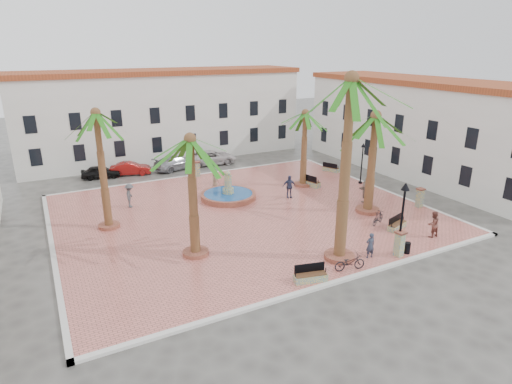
% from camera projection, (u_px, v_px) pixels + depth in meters
% --- Properties ---
extents(ground, '(120.00, 120.00, 0.00)m').
position_uv_depth(ground, '(244.00, 214.00, 31.73)').
color(ground, '#56544F').
rests_on(ground, ground).
extents(plaza, '(26.00, 22.00, 0.15)m').
position_uv_depth(plaza, '(244.00, 213.00, 31.71)').
color(plaza, '#D87266').
rests_on(plaza, ground).
extents(kerb_n, '(26.30, 0.30, 0.16)m').
position_uv_depth(kerb_n, '(194.00, 176.00, 40.92)').
color(kerb_n, silver).
rests_on(kerb_n, ground).
extents(kerb_s, '(26.30, 0.30, 0.16)m').
position_uv_depth(kerb_s, '(336.00, 282.00, 22.49)').
color(kerb_s, silver).
rests_on(kerb_s, ground).
extents(kerb_e, '(0.30, 22.30, 0.16)m').
position_uv_depth(kerb_e, '(377.00, 188.00, 37.42)').
color(kerb_e, silver).
rests_on(kerb_e, ground).
extents(kerb_w, '(0.30, 22.30, 0.16)m').
position_uv_depth(kerb_w, '(52.00, 250.00, 26.00)').
color(kerb_w, silver).
rests_on(kerb_w, ground).
extents(building_north, '(30.40, 7.40, 9.50)m').
position_uv_depth(building_north, '(164.00, 114.00, 46.94)').
color(building_north, white).
rests_on(building_north, ground).
extents(building_east, '(7.40, 26.40, 9.00)m').
position_uv_depth(building_east, '(423.00, 127.00, 40.72)').
color(building_east, white).
rests_on(building_east, ground).
extents(fountain, '(4.46, 4.46, 2.31)m').
position_uv_depth(fountain, '(228.00, 195.00, 34.56)').
color(fountain, '#A2543F').
rests_on(fountain, plaza).
extents(palm_nw, '(4.65, 4.65, 8.09)m').
position_uv_depth(palm_nw, '(97.00, 126.00, 26.89)').
color(palm_nw, '#A2543F').
rests_on(palm_nw, plaza).
extents(palm_sw, '(5.01, 5.01, 7.29)m').
position_uv_depth(palm_sw, '(191.00, 154.00, 23.37)').
color(palm_sw, '#A2543F').
rests_on(palm_sw, plaza).
extents(palm_s, '(5.71, 5.71, 10.55)m').
position_uv_depth(palm_s, '(350.00, 99.00, 21.91)').
color(palm_s, '#A2543F').
rests_on(palm_s, plaza).
extents(palm_e, '(5.70, 5.70, 7.53)m').
position_uv_depth(palm_e, '(375.00, 129.00, 29.86)').
color(palm_e, '#A2543F').
rests_on(palm_e, plaza).
extents(palm_ne, '(4.84, 4.84, 6.72)m').
position_uv_depth(palm_ne, '(305.00, 122.00, 36.04)').
color(palm_ne, '#A2543F').
rests_on(palm_ne, plaza).
extents(bench_s, '(1.85, 0.94, 0.93)m').
position_uv_depth(bench_s, '(310.00, 277.00, 22.37)').
color(bench_s, gray).
rests_on(bench_s, plaza).
extents(bench_se, '(1.78, 1.00, 0.90)m').
position_uv_depth(bench_se, '(397.00, 225.00, 28.79)').
color(bench_se, gray).
rests_on(bench_se, plaza).
extents(bench_e, '(1.09, 2.08, 1.05)m').
position_uv_depth(bench_e, '(310.00, 183.00, 37.63)').
color(bench_e, gray).
rests_on(bench_e, plaza).
extents(bench_ne, '(1.15, 1.74, 0.88)m').
position_uv_depth(bench_ne, '(331.00, 169.00, 41.99)').
color(bench_ne, gray).
rests_on(bench_ne, plaza).
extents(lamppost_s, '(0.49, 0.49, 4.51)m').
position_uv_depth(lamppost_s, '(403.00, 207.00, 24.25)').
color(lamppost_s, black).
rests_on(lamppost_s, plaza).
extents(lamppost_e, '(0.40, 0.40, 3.68)m').
position_uv_depth(lamppost_e, '(362.00, 156.00, 37.62)').
color(lamppost_e, black).
rests_on(lamppost_e, plaza).
extents(bollard_se, '(0.61, 0.61, 1.54)m').
position_uv_depth(bollard_se, '(399.00, 243.00, 24.91)').
color(bollard_se, gray).
rests_on(bollard_se, plaza).
extents(bollard_n, '(0.58, 0.58, 1.45)m').
position_uv_depth(bollard_n, '(197.00, 169.00, 40.24)').
color(bollard_n, gray).
rests_on(bollard_n, plaza).
extents(bollard_e, '(0.55, 0.55, 1.50)m').
position_uv_depth(bollard_e, '(420.00, 197.00, 32.54)').
color(bollard_e, gray).
rests_on(bollard_e, plaza).
extents(litter_bin, '(0.36, 0.36, 0.70)m').
position_uv_depth(litter_bin, '(407.00, 248.00, 25.36)').
color(litter_bin, black).
rests_on(litter_bin, plaza).
extents(cyclist_a, '(0.61, 0.45, 1.56)m').
position_uv_depth(cyclist_a, '(370.00, 245.00, 24.70)').
color(cyclist_a, '#2D3547').
rests_on(cyclist_a, plaza).
extents(bicycle_a, '(1.87, 0.99, 0.93)m').
position_uv_depth(bicycle_a, '(350.00, 262.00, 23.41)').
color(bicycle_a, black).
rests_on(bicycle_a, plaza).
extents(cyclist_b, '(0.89, 0.72, 1.73)m').
position_uv_depth(cyclist_b, '(433.00, 224.00, 27.42)').
color(cyclist_b, brown).
rests_on(cyclist_b, plaza).
extents(bicycle_b, '(1.61, 1.01, 0.94)m').
position_uv_depth(bicycle_b, '(378.00, 218.00, 29.48)').
color(bicycle_b, black).
rests_on(bicycle_b, plaza).
extents(pedestrian_fountain_a, '(0.92, 0.85, 1.58)m').
position_uv_depth(pedestrian_fountain_a, '(215.00, 180.00, 36.69)').
color(pedestrian_fountain_a, '#876A53').
rests_on(pedestrian_fountain_a, plaza).
extents(pedestrian_fountain_b, '(1.18, 0.78, 1.86)m').
position_uv_depth(pedestrian_fountain_b, '(289.00, 187.00, 34.54)').
color(pedestrian_fountain_b, '#2F3757').
rests_on(pedestrian_fountain_b, plaza).
extents(pedestrian_north, '(1.05, 1.36, 1.86)m').
position_uv_depth(pedestrian_north, '(130.00, 196.00, 32.46)').
color(pedestrian_north, '#494A4E').
rests_on(pedestrian_north, plaza).
extents(pedestrian_east, '(1.20, 1.79, 1.85)m').
position_uv_depth(pedestrian_east, '(365.00, 192.00, 33.28)').
color(pedestrian_east, '#79685B').
rests_on(pedestrian_east, plaza).
extents(car_black, '(3.75, 1.99, 1.22)m').
position_uv_depth(car_black, '(101.00, 172.00, 40.28)').
color(car_black, black).
rests_on(car_black, ground).
extents(car_red, '(4.01, 2.25, 1.25)m').
position_uv_depth(car_red, '(131.00, 169.00, 41.29)').
color(car_red, maroon).
rests_on(car_red, ground).
extents(car_silver, '(5.17, 3.14, 1.40)m').
position_uv_depth(car_silver, '(177.00, 162.00, 43.14)').
color(car_silver, '#9C9CA4').
rests_on(car_silver, ground).
extents(car_white, '(5.47, 3.03, 1.45)m').
position_uv_depth(car_white, '(212.00, 157.00, 45.03)').
color(car_white, beige).
rests_on(car_white, ground).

